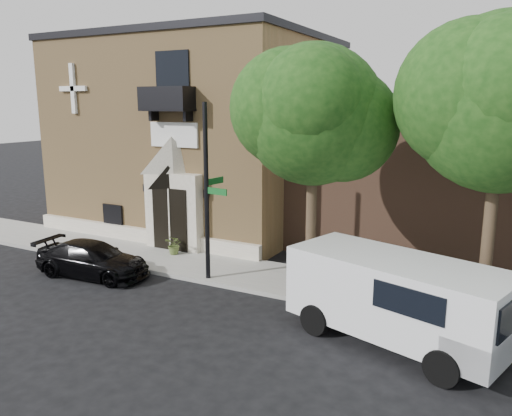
{
  "coord_description": "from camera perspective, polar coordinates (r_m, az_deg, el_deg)",
  "views": [
    {
      "loc": [
        11.45,
        -13.66,
        6.16
      ],
      "look_at": [
        3.27,
        2.0,
        2.44
      ],
      "focal_mm": 35.0,
      "sensor_mm": 36.0,
      "label": 1
    }
  ],
  "objects": [
    {
      "name": "street_tree_left",
      "position": [
        15.02,
        6.53,
        10.69
      ],
      "size": [
        4.97,
        4.38,
        7.77
      ],
      "color": "#38281C",
      "rests_on": "sidewalk"
    },
    {
      "name": "sidewalk",
      "position": [
        19.39,
        -6.67,
        -6.47
      ],
      "size": [
        42.0,
        3.0,
        0.15
      ],
      "primitive_type": "cube",
      "color": "gray",
      "rests_on": "ground"
    },
    {
      "name": "fire_hydrant",
      "position": [
        15.68,
        10.32,
        -9.29
      ],
      "size": [
        0.46,
        0.37,
        0.81
      ],
      "color": "#9C3817",
      "rests_on": "sidewalk"
    },
    {
      "name": "street_sign",
      "position": [
        16.98,
        -5.59,
        1.79
      ],
      "size": [
        0.96,
        1.02,
        6.06
      ],
      "rotation": [
        0.0,
        0.0,
        -0.15
      ],
      "color": "black",
      "rests_on": "sidewalk"
    },
    {
      "name": "planter",
      "position": [
        20.49,
        -9.3,
        -4.16
      ],
      "size": [
        0.77,
        0.68,
        0.79
      ],
      "primitive_type": "imported",
      "rotation": [
        0.0,
        0.0,
        -0.09
      ],
      "color": "#576A30",
      "rests_on": "sidewalk"
    },
    {
      "name": "dumpster",
      "position": [
        15.67,
        11.36,
        -8.52
      ],
      "size": [
        2.0,
        1.39,
        1.2
      ],
      "rotation": [
        0.0,
        0.0,
        -0.2
      ],
      "color": "#0E3517",
      "rests_on": "sidewalk"
    },
    {
      "name": "ground",
      "position": [
        18.86,
        -11.79,
        -7.43
      ],
      "size": [
        120.0,
        120.0,
        0.0
      ],
      "primitive_type": "plane",
      "color": "black",
      "rests_on": "ground"
    },
    {
      "name": "black_sedan",
      "position": [
        19.07,
        -18.19,
        -5.59
      ],
      "size": [
        4.46,
        2.15,
        1.25
      ],
      "primitive_type": "imported",
      "rotation": [
        0.0,
        0.0,
        1.66
      ],
      "color": "black",
      "rests_on": "ground"
    },
    {
      "name": "pedestrian_near",
      "position": [
        16.76,
        15.08,
        -6.68
      ],
      "size": [
        0.68,
        0.58,
        1.58
      ],
      "primitive_type": "imported",
      "rotation": [
        0.0,
        0.0,
        3.57
      ],
      "color": "black",
      "rests_on": "sidewalk"
    },
    {
      "name": "cargo_van",
      "position": [
        13.42,
        16.53,
        -9.96
      ],
      "size": [
        5.99,
        3.78,
        2.29
      ],
      "rotation": [
        0.0,
        0.0,
        -0.3
      ],
      "color": "white",
      "rests_on": "ground"
    },
    {
      "name": "church",
      "position": [
        26.04,
        -6.2,
        8.47
      ],
      "size": [
        12.2,
        11.01,
        9.3
      ],
      "color": "tan",
      "rests_on": "ground"
    },
    {
      "name": "street_tree_mid",
      "position": [
        14.01,
        26.36,
        10.83
      ],
      "size": [
        5.21,
        4.64,
        8.25
      ],
      "color": "#38281C",
      "rests_on": "sidewalk"
    }
  ]
}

